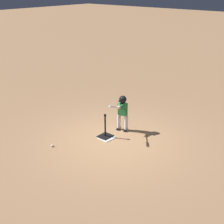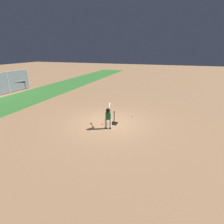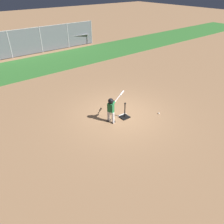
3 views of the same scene
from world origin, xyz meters
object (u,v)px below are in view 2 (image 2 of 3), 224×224
object	(u,v)px
batter_child	(108,115)
baseball	(133,116)
batting_tee	(114,122)
bleachers_center	(10,86)

from	to	relation	value
batter_child	baseball	xyz separation A→B (m)	(2.20, -0.89, -0.73)
batter_child	baseball	bearing A→B (deg)	-22.12
batting_tee	bleachers_center	bearing A→B (deg)	70.58
batting_tee	batter_child	xyz separation A→B (m)	(-0.70, 0.11, 0.65)
bleachers_center	baseball	bearing A→B (deg)	-102.83
batting_tee	bleachers_center	distance (m)	14.20
batter_child	baseball	distance (m)	2.48
batting_tee	baseball	bearing A→B (deg)	-27.70
batter_child	baseball	world-z (taller)	batter_child
batter_child	bleachers_center	world-z (taller)	batter_child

